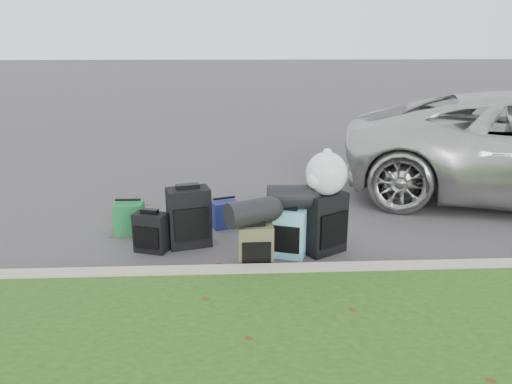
{
  "coord_description": "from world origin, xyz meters",
  "views": [
    {
      "loc": [
        -0.38,
        -5.4,
        2.25
      ],
      "look_at": [
        -0.1,
        0.2,
        0.55
      ],
      "focal_mm": 35.0,
      "sensor_mm": 36.0,
      "label": 1
    }
  ],
  "objects_px": {
    "suitcase_olive": "(256,248)",
    "tote_green": "(129,218)",
    "suitcase_large_black_right": "(324,223)",
    "suitcase_small_black": "(151,232)",
    "suitcase_teal": "(288,233)",
    "tote_navy": "(224,214)",
    "suitcase_large_black_left": "(189,217)"
  },
  "relations": [
    {
      "from": "suitcase_olive",
      "to": "tote_green",
      "type": "bearing_deg",
      "value": 141.93
    },
    {
      "from": "tote_green",
      "to": "suitcase_large_black_right",
      "type": "bearing_deg",
      "value": -15.92
    },
    {
      "from": "suitcase_small_black",
      "to": "suitcase_teal",
      "type": "height_order",
      "value": "suitcase_teal"
    },
    {
      "from": "suitcase_large_black_right",
      "to": "suitcase_olive",
      "type": "bearing_deg",
      "value": 176.27
    },
    {
      "from": "tote_green",
      "to": "tote_navy",
      "type": "height_order",
      "value": "tote_green"
    },
    {
      "from": "suitcase_large_black_left",
      "to": "suitcase_teal",
      "type": "height_order",
      "value": "suitcase_large_black_left"
    },
    {
      "from": "suitcase_olive",
      "to": "suitcase_large_black_right",
      "type": "bearing_deg",
      "value": 26.71
    },
    {
      "from": "suitcase_small_black",
      "to": "suitcase_large_black_left",
      "type": "distance_m",
      "value": 0.45
    },
    {
      "from": "suitcase_teal",
      "to": "tote_green",
      "type": "bearing_deg",
      "value": 176.03
    },
    {
      "from": "suitcase_large_black_left",
      "to": "suitcase_large_black_right",
      "type": "xyz_separation_m",
      "value": [
        1.5,
        -0.26,
        0.0
      ]
    },
    {
      "from": "suitcase_olive",
      "to": "suitcase_teal",
      "type": "distance_m",
      "value": 0.49
    },
    {
      "from": "suitcase_small_black",
      "to": "tote_navy",
      "type": "relative_size",
      "value": 1.32
    },
    {
      "from": "suitcase_small_black",
      "to": "tote_green",
      "type": "bearing_deg",
      "value": 140.16
    },
    {
      "from": "suitcase_large_black_left",
      "to": "suitcase_large_black_right",
      "type": "relative_size",
      "value": 1.0
    },
    {
      "from": "suitcase_olive",
      "to": "suitcase_small_black",
      "type": "bearing_deg",
      "value": 153.38
    },
    {
      "from": "tote_green",
      "to": "tote_navy",
      "type": "distance_m",
      "value": 1.16
    },
    {
      "from": "suitcase_large_black_left",
      "to": "suitcase_olive",
      "type": "height_order",
      "value": "suitcase_large_black_left"
    },
    {
      "from": "tote_green",
      "to": "suitcase_teal",
      "type": "bearing_deg",
      "value": -21.95
    },
    {
      "from": "suitcase_large_black_left",
      "to": "suitcase_small_black",
      "type": "bearing_deg",
      "value": -175.61
    },
    {
      "from": "suitcase_small_black",
      "to": "tote_green",
      "type": "xyz_separation_m",
      "value": [
        -0.35,
        0.57,
        -0.03
      ]
    },
    {
      "from": "suitcase_olive",
      "to": "suitcase_large_black_right",
      "type": "height_order",
      "value": "suitcase_large_black_right"
    },
    {
      "from": "suitcase_small_black",
      "to": "suitcase_teal",
      "type": "bearing_deg",
      "value": 10.73
    },
    {
      "from": "suitcase_large_black_right",
      "to": "suitcase_teal",
      "type": "bearing_deg",
      "value": 160.94
    },
    {
      "from": "suitcase_large_black_left",
      "to": "tote_navy",
      "type": "height_order",
      "value": "suitcase_large_black_left"
    },
    {
      "from": "suitcase_teal",
      "to": "suitcase_large_black_right",
      "type": "xyz_separation_m",
      "value": [
        0.41,
        0.1,
        0.07
      ]
    },
    {
      "from": "tote_green",
      "to": "tote_navy",
      "type": "relative_size",
      "value": 1.15
    },
    {
      "from": "tote_green",
      "to": "suitcase_olive",
      "type": "bearing_deg",
      "value": -35.67
    },
    {
      "from": "suitcase_small_black",
      "to": "suitcase_large_black_left",
      "type": "relative_size",
      "value": 0.65
    },
    {
      "from": "suitcase_large_black_left",
      "to": "suitcase_olive",
      "type": "distance_m",
      "value": 1.0
    },
    {
      "from": "suitcase_large_black_right",
      "to": "tote_green",
      "type": "height_order",
      "value": "suitcase_large_black_right"
    },
    {
      "from": "suitcase_large_black_right",
      "to": "tote_navy",
      "type": "bearing_deg",
      "value": 110.54
    },
    {
      "from": "suitcase_small_black",
      "to": "tote_navy",
      "type": "height_order",
      "value": "suitcase_small_black"
    }
  ]
}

